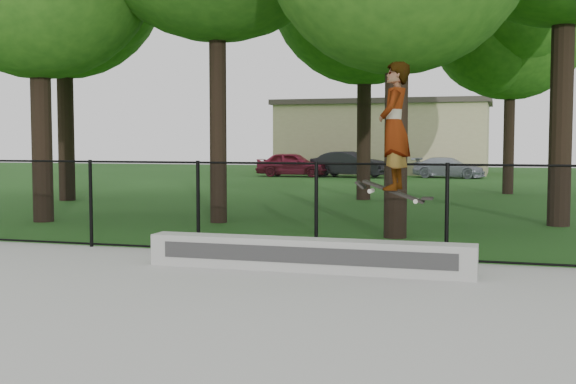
# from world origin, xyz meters

# --- Properties ---
(grind_ledge) EXTENTS (4.64, 0.40, 0.45)m
(grind_ledge) POSITION_xyz_m (2.17, 4.70, 0.29)
(grind_ledge) COLOR #9A9B96
(grind_ledge) RESTS_ON concrete_slab
(car_a) EXTENTS (3.84, 1.57, 1.32)m
(car_a) POSITION_xyz_m (-5.97, 32.13, 0.66)
(car_a) COLOR maroon
(car_a) RESTS_ON ground
(car_b) EXTENTS (3.96, 2.31, 1.35)m
(car_b) POSITION_xyz_m (-2.90, 32.37, 0.68)
(car_b) COLOR black
(car_b) RESTS_ON ground
(car_c) EXTENTS (3.60, 2.13, 1.06)m
(car_c) POSITION_xyz_m (2.16, 33.01, 0.53)
(car_c) COLOR #9A9FAE
(car_c) RESTS_ON ground
(skater_airborne) EXTENTS (0.81, 0.61, 1.89)m
(skater_airborne) POSITION_xyz_m (3.40, 4.51, 2.04)
(skater_airborne) COLOR black
(skater_airborne) RESTS_ON ground
(chainlink_fence) EXTENTS (16.06, 0.06, 1.50)m
(chainlink_fence) POSITION_xyz_m (0.00, 5.90, 0.81)
(chainlink_fence) COLOR black
(chainlink_fence) RESTS_ON concrete_slab
(distant_building) EXTENTS (12.40, 6.40, 4.30)m
(distant_building) POSITION_xyz_m (-2.00, 38.00, 2.16)
(distant_building) COLOR #BEB285
(distant_building) RESTS_ON ground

